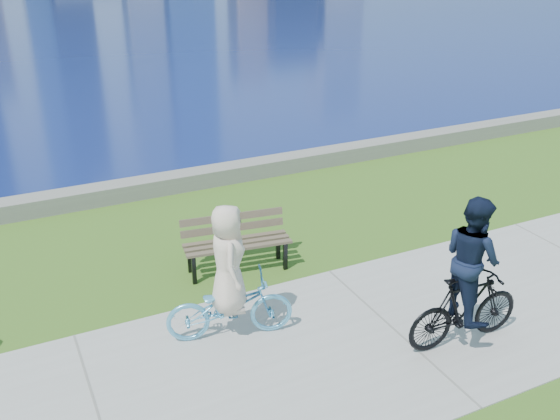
{
  "coord_description": "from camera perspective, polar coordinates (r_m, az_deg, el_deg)",
  "views": [
    {
      "loc": [
        -4.53,
        -5.77,
        5.06
      ],
      "look_at": [
        -0.72,
        2.1,
        1.1
      ],
      "focal_mm": 40.0,
      "sensor_mm": 36.0,
      "label": 1
    }
  ],
  "objects": [
    {
      "name": "seawall",
      "position": [
        13.7,
        -4.78,
        3.38
      ],
      "size": [
        90.0,
        0.5,
        0.35
      ],
      "primitive_type": "cube",
      "color": "slate",
      "rests_on": "ground"
    },
    {
      "name": "cyclist_woman",
      "position": [
        8.28,
        -4.68,
        -7.28
      ],
      "size": [
        0.99,
        1.79,
        1.91
      ],
      "rotation": [
        0.0,
        0.0,
        1.33
      ],
      "color": "#5CB3DF",
      "rests_on": "ground"
    },
    {
      "name": "ground",
      "position": [
        8.91,
        10.27,
        -10.69
      ],
      "size": [
        320.0,
        320.0,
        0.0
      ],
      "primitive_type": "plane",
      "color": "#335A17",
      "rests_on": "ground"
    },
    {
      "name": "park_bench",
      "position": [
        10.0,
        -4.08,
        -2.59
      ],
      "size": [
        1.76,
        0.82,
        0.88
      ],
      "rotation": [
        0.0,
        0.0,
        -0.14
      ],
      "color": "black",
      "rests_on": "ground"
    },
    {
      "name": "cyclist_man",
      "position": [
        8.39,
        16.83,
        -6.52
      ],
      "size": [
        0.66,
        1.71,
        2.09
      ],
      "rotation": [
        0.0,
        0.0,
        1.52
      ],
      "color": "black",
      "rests_on": "ground"
    },
    {
      "name": "concrete_path",
      "position": [
        8.91,
        10.27,
        -10.63
      ],
      "size": [
        80.0,
        3.5,
        0.02
      ],
      "primitive_type": "cube",
      "color": "#999994",
      "rests_on": "ground"
    }
  ]
}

